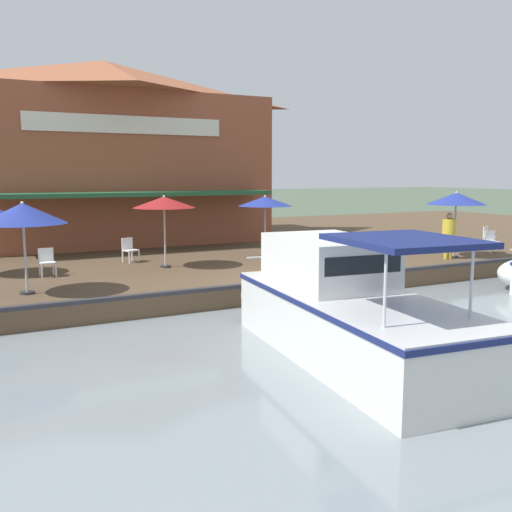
{
  "coord_description": "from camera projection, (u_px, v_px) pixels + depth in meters",
  "views": [
    {
      "loc": [
        13.66,
        -8.6,
        3.68
      ],
      "look_at": [
        -1.0,
        -1.05,
        1.3
      ],
      "focal_mm": 40.0,
      "sensor_mm": 36.0,
      "label": 1
    }
  ],
  "objects": [
    {
      "name": "cafe_chair_beside_entrance",
      "position": [
        47.0,
        261.0,
        17.23
      ],
      "size": [
        0.46,
        0.46,
        0.85
      ],
      "color": "white",
      "rests_on": "quay_deck"
    },
    {
      "name": "patio_umbrella_mid_patio_left",
      "position": [
        23.0,
        213.0,
        14.46
      ],
      "size": [
        2.18,
        2.18,
        2.39
      ],
      "color": "#B7B7B7",
      "rests_on": "quay_deck"
    },
    {
      "name": "motorboat_mid_row",
      "position": [
        335.0,
        307.0,
        11.78
      ],
      "size": [
        7.78,
        3.07,
        2.55
      ],
      "color": "silver",
      "rests_on": "river_water"
    },
    {
      "name": "quay_deck",
      "position": [
        176.0,
        248.0,
        26.08
      ],
      "size": [
        22.0,
        56.0,
        0.6
      ],
      "primitive_type": "cube",
      "color": "brown",
      "rests_on": "ground"
    },
    {
      "name": "cafe_chair_mid_patio",
      "position": [
        492.0,
        240.0,
        22.48
      ],
      "size": [
        0.53,
        0.53,
        0.85
      ],
      "color": "white",
      "rests_on": "quay_deck"
    },
    {
      "name": "tree_behind_restaurant",
      "position": [
        99.0,
        125.0,
        29.34
      ],
      "size": [
        5.02,
        4.78,
        8.09
      ],
      "color": "brown",
      "rests_on": "quay_deck"
    },
    {
      "name": "patio_umbrella_mid_patio_right",
      "position": [
        456.0,
        199.0,
        20.89
      ],
      "size": [
        2.14,
        2.14,
        2.44
      ],
      "color": "#B7B7B7",
      "rests_on": "quay_deck"
    },
    {
      "name": "cafe_chair_under_first_umbrella",
      "position": [
        488.0,
        235.0,
        24.33
      ],
      "size": [
        0.57,
        0.57,
        0.85
      ],
      "color": "white",
      "rests_on": "quay_deck"
    },
    {
      "name": "quay_edge_fender",
      "position": [
        302.0,
        280.0,
        16.44
      ],
      "size": [
        0.2,
        50.4,
        0.1
      ],
      "primitive_type": "cube",
      "color": "#2D2D33",
      "rests_on": "quay_deck"
    },
    {
      "name": "ground_plane",
      "position": [
        304.0,
        303.0,
        16.44
      ],
      "size": [
        220.0,
        220.0,
        0.0
      ],
      "primitive_type": "plane",
      "color": "#4C5B47"
    },
    {
      "name": "patio_umbrella_by_entrance",
      "position": [
        265.0,
        201.0,
        21.26
      ],
      "size": [
        2.03,
        2.03,
        2.29
      ],
      "color": "#B7B7B7",
      "rests_on": "quay_deck"
    },
    {
      "name": "patio_umbrella_near_quay_edge",
      "position": [
        164.0,
        202.0,
        18.64
      ],
      "size": [
        2.05,
        2.05,
        2.39
      ],
      "color": "#B7B7B7",
      "rests_on": "quay_deck"
    },
    {
      "name": "person_mid_patio",
      "position": [
        449.0,
        230.0,
        20.68
      ],
      "size": [
        0.48,
        0.48,
        1.69
      ],
      "color": "gold",
      "rests_on": "quay_deck"
    },
    {
      "name": "waterfront_restaurant",
      "position": [
        106.0,
        151.0,
        26.33
      ],
      "size": [
        9.71,
        13.91,
        8.17
      ],
      "color": "brown",
      "rests_on": "quay_deck"
    },
    {
      "name": "cafe_chair_facing_river",
      "position": [
        129.0,
        249.0,
        20.04
      ],
      "size": [
        0.57,
        0.57,
        0.85
      ],
      "color": "white",
      "rests_on": "quay_deck"
    }
  ]
}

